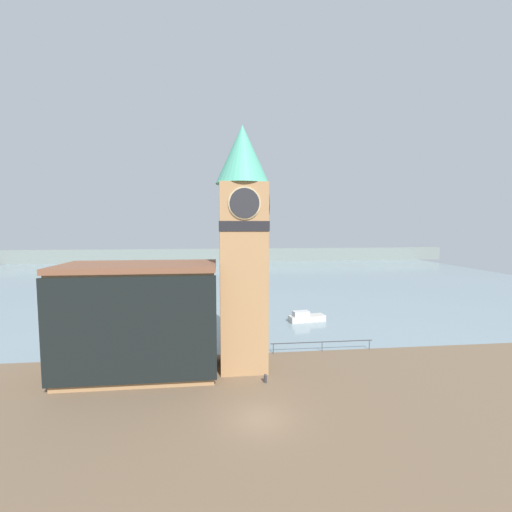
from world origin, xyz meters
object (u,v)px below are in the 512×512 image
object	(u,v)px
pier_building	(140,319)
clock_tower	(243,242)
boat_near	(306,317)
mooring_bollard_near	(265,378)

from	to	relation	value
pier_building	clock_tower	bearing A→B (deg)	2.50
pier_building	boat_near	size ratio (longest dim) A/B	2.57
clock_tower	mooring_bollard_near	distance (m)	12.37
clock_tower	boat_near	distance (m)	21.40
clock_tower	mooring_bollard_near	world-z (taller)	clock_tower
pier_building	mooring_bollard_near	bearing A→B (deg)	-15.87
pier_building	mooring_bollard_near	distance (m)	12.53
pier_building	mooring_bollard_near	xyz separation A→B (m)	(11.17, -3.18, -4.71)
clock_tower	pier_building	size ratio (longest dim) A/B	1.64
pier_building	mooring_bollard_near	world-z (taller)	pier_building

